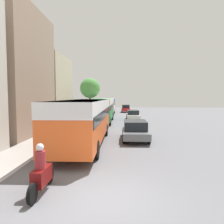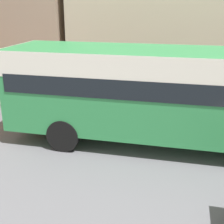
# 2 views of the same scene
# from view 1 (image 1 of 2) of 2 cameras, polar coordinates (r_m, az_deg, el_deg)

# --- Properties ---
(ground_plane) EXTENTS (120.00, 120.00, 0.00)m
(ground_plane) POSITION_cam_1_polar(r_m,az_deg,el_deg) (7.61, -2.83, -21.49)
(ground_plane) COLOR slate
(building_midblock) EXTENTS (6.59, 8.23, 10.44)m
(building_midblock) POSITION_cam_1_polar(r_m,az_deg,el_deg) (20.70, -27.13, 8.98)
(building_midblock) COLOR gray
(building_midblock) RESTS_ON ground_plane
(building_far_terrace) EXTENTS (6.35, 7.79, 8.11)m
(building_far_terrace) POSITION_cam_1_polar(r_m,az_deg,el_deg) (28.17, -18.34, 5.42)
(building_far_terrace) COLOR #BCAD93
(building_far_terrace) RESTS_ON ground_plane
(bus_lead) EXTENTS (2.64, 11.31, 3.05)m
(bus_lead) POSITION_cam_1_polar(r_m,az_deg,el_deg) (14.95, -7.12, -0.97)
(bus_lead) COLOR #EA5B23
(bus_lead) RESTS_ON ground_plane
(bus_following) EXTENTS (2.63, 10.33, 3.00)m
(bus_following) POSITION_cam_1_polar(r_m,az_deg,el_deg) (27.72, -2.64, 1.29)
(bus_following) COLOR #2D8447
(bus_following) RESTS_ON ground_plane
(bus_third_in_line) EXTENTS (2.61, 9.99, 2.93)m
(bus_third_in_line) POSITION_cam_1_polar(r_m,az_deg,el_deg) (39.39, -1.27, 2.05)
(bus_third_in_line) COLOR silver
(bus_third_in_line) RESTS_ON ground_plane
(motorcycle_behind_lead) EXTENTS (0.38, 2.24, 1.73)m
(motorcycle_behind_lead) POSITION_cam_1_polar(r_m,az_deg,el_deg) (8.02, -17.99, -15.04)
(motorcycle_behind_lead) COLOR maroon
(motorcycle_behind_lead) RESTS_ON ground_plane
(car_crossing) EXTENTS (1.82, 4.10, 1.57)m
(car_crossing) POSITION_cam_1_polar(r_m,az_deg,el_deg) (46.03, 3.61, 0.95)
(car_crossing) COLOR red
(car_crossing) RESTS_ON ground_plane
(car_far_curb) EXTENTS (1.85, 4.53, 1.36)m
(car_far_curb) POSITION_cam_1_polar(r_m,az_deg,el_deg) (31.30, 5.51, -0.67)
(car_far_curb) COLOR silver
(car_far_curb) RESTS_ON ground_plane
(car_distant) EXTENTS (1.95, 4.52, 1.46)m
(car_distant) POSITION_cam_1_polar(r_m,az_deg,el_deg) (16.69, 6.07, -4.66)
(car_distant) COLOR slate
(car_distant) RESTS_ON ground_plane
(pedestrian_near_curb) EXTENTS (0.33, 0.33, 1.72)m
(pedestrian_near_curb) POSITION_cam_1_polar(r_m,az_deg,el_deg) (47.35, -4.07, 1.32)
(pedestrian_near_curb) COLOR #232838
(pedestrian_near_curb) RESTS_ON sidewalk
(pedestrian_walking_away) EXTENTS (0.38, 0.38, 1.64)m
(pedestrian_walking_away) POSITION_cam_1_polar(r_m,az_deg,el_deg) (48.36, -3.39, 1.31)
(pedestrian_walking_away) COLOR #232838
(pedestrian_walking_away) RESTS_ON sidewalk
(street_tree) EXTENTS (3.64, 3.64, 6.50)m
(street_tree) POSITION_cam_1_polar(r_m,az_deg,el_deg) (40.40, -5.77, 6.17)
(street_tree) COLOR brown
(street_tree) RESTS_ON sidewalk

